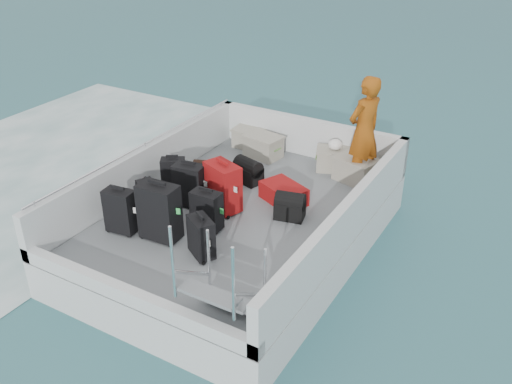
% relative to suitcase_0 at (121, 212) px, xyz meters
% --- Properties ---
extents(ground, '(160.00, 160.00, 0.00)m').
position_rel_suitcase_0_xyz_m(ground, '(1.14, 1.28, -0.95)').
color(ground, '#174451').
rests_on(ground, ground).
extents(wake_foam, '(10.00, 10.00, 0.00)m').
position_rel_suitcase_0_xyz_m(wake_foam, '(-3.66, 1.28, -0.95)').
color(wake_foam, white).
rests_on(wake_foam, ground).
extents(ferry_hull, '(3.60, 5.00, 0.60)m').
position_rel_suitcase_0_xyz_m(ferry_hull, '(1.14, 1.28, -0.65)').
color(ferry_hull, silver).
rests_on(ferry_hull, ground).
extents(deck, '(3.30, 4.70, 0.02)m').
position_rel_suitcase_0_xyz_m(deck, '(1.14, 1.28, -0.34)').
color(deck, slate).
rests_on(deck, ferry_hull).
extents(deck_fittings, '(3.60, 5.00, 0.90)m').
position_rel_suitcase_0_xyz_m(deck_fittings, '(1.49, 0.96, 0.04)').
color(deck_fittings, silver).
rests_on(deck_fittings, deck).
extents(suitcase_0, '(0.45, 0.29, 0.66)m').
position_rel_suitcase_0_xyz_m(suitcase_0, '(0.00, 0.00, 0.00)').
color(suitcase_0, black).
rests_on(suitcase_0, deck).
extents(suitcase_1, '(0.48, 0.39, 0.62)m').
position_rel_suitcase_0_xyz_m(suitcase_1, '(0.17, 0.44, -0.02)').
color(suitcase_1, black).
rests_on(suitcase_1, deck).
extents(suitcase_2, '(0.44, 0.39, 0.55)m').
position_rel_suitcase_0_xyz_m(suitcase_2, '(-0.15, 1.39, -0.06)').
color(suitcase_2, black).
rests_on(suitcase_2, deck).
extents(suitcase_3, '(0.57, 0.35, 0.83)m').
position_rel_suitcase_0_xyz_m(suitcase_3, '(0.59, 0.15, 0.08)').
color(suitcase_3, black).
rests_on(suitcase_3, deck).
extents(suitcase_4, '(0.50, 0.34, 0.68)m').
position_rel_suitcase_0_xyz_m(suitcase_4, '(0.39, 1.11, 0.01)').
color(suitcase_4, black).
rests_on(suitcase_4, deck).
extents(suitcase_5, '(0.63, 0.51, 0.76)m').
position_rel_suitcase_0_xyz_m(suitcase_5, '(0.89, 1.26, 0.05)').
color(suitcase_5, maroon).
rests_on(suitcase_5, deck).
extents(suitcase_6, '(0.48, 0.42, 0.57)m').
position_rel_suitcase_0_xyz_m(suitcase_6, '(1.32, 0.08, -0.05)').
color(suitcase_6, black).
rests_on(suitcase_6, deck).
extents(suitcase_7, '(0.43, 0.25, 0.60)m').
position_rel_suitcase_0_xyz_m(suitcase_7, '(1.01, 0.67, -0.03)').
color(suitcase_7, black).
rests_on(suitcase_7, deck).
extents(suitcase_8, '(0.83, 0.71, 0.28)m').
position_rel_suitcase_0_xyz_m(suitcase_8, '(1.57, 1.95, -0.19)').
color(suitcase_8, maroon).
rests_on(suitcase_8, deck).
extents(duffel_0, '(0.66, 0.50, 0.32)m').
position_rel_suitcase_0_xyz_m(duffel_0, '(0.27, 1.86, -0.17)').
color(duffel_0, black).
rests_on(duffel_0, deck).
extents(duffel_1, '(0.54, 0.42, 0.32)m').
position_rel_suitcase_0_xyz_m(duffel_1, '(0.74, 2.24, -0.17)').
color(duffel_1, black).
rests_on(duffel_1, deck).
extents(duffel_2, '(0.48, 0.39, 0.32)m').
position_rel_suitcase_0_xyz_m(duffel_2, '(1.88, 1.55, -0.17)').
color(duffel_2, black).
rests_on(duffel_2, deck).
extents(crate_0, '(0.57, 0.40, 0.33)m').
position_rel_suitcase_0_xyz_m(crate_0, '(0.02, 3.48, -0.17)').
color(crate_0, '#A5A190').
rests_on(crate_0, deck).
extents(crate_1, '(0.69, 0.53, 0.38)m').
position_rel_suitcase_0_xyz_m(crate_1, '(0.46, 3.24, -0.14)').
color(crate_1, '#A5A190').
rests_on(crate_1, deck).
extents(crate_2, '(0.69, 0.58, 0.35)m').
position_rel_suitcase_0_xyz_m(crate_2, '(1.79, 3.39, -0.16)').
color(crate_2, '#A5A190').
rests_on(crate_2, deck).
extents(crate_3, '(0.74, 0.59, 0.39)m').
position_rel_suitcase_0_xyz_m(crate_3, '(2.27, 3.17, -0.14)').
color(crate_3, '#A5A190').
rests_on(crate_3, deck).
extents(yellow_bag, '(0.28, 0.26, 0.22)m').
position_rel_suitcase_0_xyz_m(yellow_bag, '(2.05, 3.37, -0.22)').
color(yellow_bag, gold).
rests_on(yellow_bag, deck).
extents(white_bag, '(0.24, 0.24, 0.18)m').
position_rel_suitcase_0_xyz_m(white_bag, '(1.79, 3.39, 0.11)').
color(white_bag, white).
rests_on(white_bag, crate_2).
extents(passenger, '(0.66, 0.78, 1.81)m').
position_rel_suitcase_0_xyz_m(passenger, '(2.35, 3.19, 0.57)').
color(passenger, '#C45E12').
rests_on(passenger, deck).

